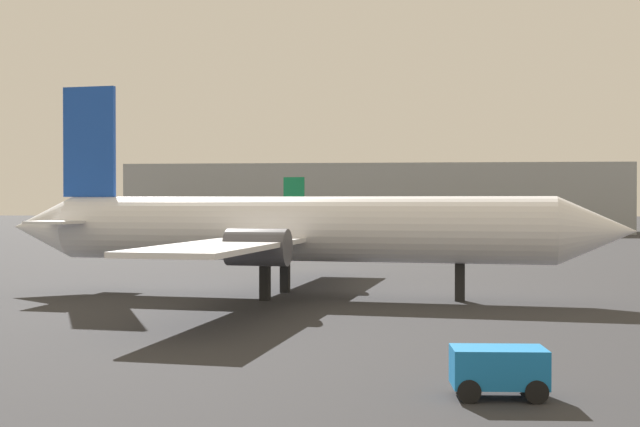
# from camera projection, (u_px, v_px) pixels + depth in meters

# --- Properties ---
(airplane_on_taxiway) EXTENTS (34.25, 30.64, 11.59)m
(airplane_on_taxiway) POSITION_uv_depth(u_px,v_px,m) (293.00, 229.00, 44.24)
(airplane_on_taxiway) COLOR white
(airplane_on_taxiway) RESTS_ON ground_plane
(airplane_far_right) EXTENTS (25.95, 21.12, 7.97)m
(airplane_far_right) POSITION_uv_depth(u_px,v_px,m) (221.00, 220.00, 97.99)
(airplane_far_right) COLOR silver
(airplane_far_right) RESTS_ON ground_plane
(baggage_cart) EXTENTS (2.47, 1.50, 1.30)m
(baggage_cart) POSITION_uv_depth(u_px,v_px,m) (498.00, 369.00, 21.32)
(baggage_cart) COLOR #1972BF
(baggage_cart) RESTS_ON ground_plane
(terminal_building) EXTENTS (82.23, 23.63, 11.42)m
(terminal_building) POSITION_uv_depth(u_px,v_px,m) (375.00, 199.00, 144.38)
(terminal_building) COLOR #999EA3
(terminal_building) RESTS_ON ground_plane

